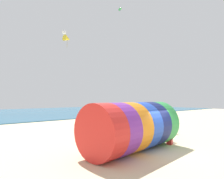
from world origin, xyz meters
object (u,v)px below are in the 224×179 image
bystander_mid_beach (98,120)px  kite_white_delta (65,33)px  giant_inflatable_tube (133,126)px  kite_handler (165,129)px  kite_green_parafoil (120,9)px  bystander_near_water (87,127)px  kite_yellow_delta (67,39)px  cooler_box (170,142)px

bystander_mid_beach → kite_white_delta: bearing=154.5°
giant_inflatable_tube → kite_white_delta: 15.24m
giant_inflatable_tube → kite_white_delta: bearing=82.8°
kite_handler → bystander_mid_beach: 9.78m
kite_green_parafoil → kite_handler: bearing=-119.2°
bystander_near_water → bystander_mid_beach: 6.16m
kite_white_delta → bystander_mid_beach: bearing=-25.5°
bystander_near_water → bystander_mid_beach: bystander_near_water is taller
kite_green_parafoil → kite_yellow_delta: kite_green_parafoil is taller
giant_inflatable_tube → kite_yellow_delta: 18.70m
bystander_near_water → bystander_mid_beach: bearing=43.8°
kite_white_delta → bystander_mid_beach: size_ratio=0.67×
bystander_mid_beach → kite_yellow_delta: bearing=104.5°
giant_inflatable_tube → cooler_box: (3.36, -0.46, -1.34)m
kite_handler → cooler_box: (-0.88, -0.94, -0.72)m
bystander_near_water → bystander_mid_beach: (4.45, 4.26, -0.02)m
bystander_mid_beach → giant_inflatable_tube: bearing=-116.3°
kite_green_parafoil → kite_white_delta: bearing=-175.1°
giant_inflatable_tube → kite_green_parafoil: size_ratio=7.00×
kite_yellow_delta → bystander_near_water: kite_yellow_delta is taller
kite_green_parafoil → bystander_mid_beach: bearing=-157.4°
kite_yellow_delta → cooler_box: (-0.35, -15.87, -11.26)m
bystander_mid_beach → cooler_box: 10.84m
kite_white_delta → bystander_near_water: kite_white_delta is taller
giant_inflatable_tube → kite_green_parafoil: kite_green_parafoil is taller
kite_yellow_delta → cooler_box: 19.47m
kite_green_parafoil → bystander_near_water: size_ratio=0.64×
cooler_box → bystander_mid_beach: bearing=81.0°
cooler_box → bystander_near_water: bearing=113.3°
kite_handler → bystander_near_water: bearing=123.6°
kite_white_delta → bystander_near_water: 11.75m
giant_inflatable_tube → cooler_box: giant_inflatable_tube is taller
kite_yellow_delta → bystander_mid_beach: 11.92m
kite_green_parafoil → kite_yellow_delta: bearing=159.9°
kite_handler → kite_green_parafoil: (6.83, 12.24, 15.96)m
bystander_near_water → giant_inflatable_tube: bearing=-95.8°
kite_green_parafoil → kite_white_delta: 11.29m
kite_green_parafoil → cooler_box: size_ratio=1.97×
kite_white_delta → kite_yellow_delta: size_ratio=0.61×
bystander_near_water → kite_handler: bearing=-56.4°
kite_green_parafoil → kite_white_delta: size_ratio=0.98×
kite_green_parafoil → kite_white_delta: kite_green_parafoil is taller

